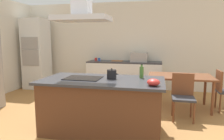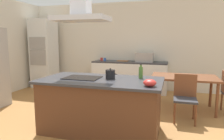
% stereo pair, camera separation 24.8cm
% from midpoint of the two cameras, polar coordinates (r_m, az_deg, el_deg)
% --- Properties ---
extents(ground, '(16.00, 16.00, 0.00)m').
position_cam_midpoint_polar(ground, '(5.06, 0.48, -9.45)').
color(ground, '#AD753D').
extents(wall_back, '(7.20, 0.10, 2.70)m').
position_cam_midpoint_polar(wall_back, '(6.54, 3.76, 6.61)').
color(wall_back, beige).
rests_on(wall_back, ground).
extents(kitchen_island, '(2.02, 1.05, 0.90)m').
position_cam_midpoint_polar(kitchen_island, '(3.54, -4.72, -9.69)').
color(kitchen_island, '#59331E').
rests_on(kitchen_island, ground).
extents(cooktop, '(0.60, 0.44, 0.01)m').
position_cam_midpoint_polar(cooktop, '(3.54, -9.96, -2.22)').
color(cooktop, black).
rests_on(cooktop, kitchen_island).
extents(tea_kettle, '(0.21, 0.16, 0.18)m').
position_cam_midpoint_polar(tea_kettle, '(3.44, -2.14, -1.20)').
color(tea_kettle, black).
rests_on(tea_kettle, kitchen_island).
extents(olive_oil_bottle, '(0.07, 0.07, 0.24)m').
position_cam_midpoint_polar(olive_oil_bottle, '(3.55, 6.19, -0.57)').
color(olive_oil_bottle, '#47722D').
rests_on(olive_oil_bottle, kitchen_island).
extents(mixing_bowl, '(0.18, 0.18, 0.10)m').
position_cam_midpoint_polar(mixing_bowl, '(2.97, 9.02, -3.38)').
color(mixing_bowl, red).
rests_on(mixing_bowl, kitchen_island).
extents(back_counter, '(2.22, 0.62, 0.90)m').
position_cam_midpoint_polar(back_counter, '(6.29, 2.23, -1.70)').
color(back_counter, silver).
rests_on(back_counter, ground).
extents(countertop_microwave, '(0.50, 0.38, 0.28)m').
position_cam_midpoint_polar(countertop_microwave, '(6.15, 6.33, 3.57)').
color(countertop_microwave, '#9E9993').
rests_on(countertop_microwave, back_counter).
extents(coffee_mug_red, '(0.08, 0.08, 0.09)m').
position_cam_midpoint_polar(coffee_mug_red, '(6.48, -5.58, 2.99)').
color(coffee_mug_red, red).
rests_on(coffee_mug_red, back_counter).
extents(coffee_mug_blue, '(0.08, 0.08, 0.09)m').
position_cam_midpoint_polar(coffee_mug_blue, '(6.38, -4.67, 2.91)').
color(coffee_mug_blue, '#2D56B2').
rests_on(coffee_mug_blue, back_counter).
extents(cutting_board, '(0.34, 0.24, 0.02)m').
position_cam_midpoint_polar(cutting_board, '(6.32, 0.35, 2.56)').
color(cutting_board, '#995B33').
rests_on(cutting_board, back_counter).
extents(wall_oven_stack, '(0.70, 0.66, 2.20)m').
position_cam_midpoint_polar(wall_oven_stack, '(7.06, -21.11, 4.18)').
color(wall_oven_stack, silver).
rests_on(wall_oven_stack, ground).
extents(dining_table, '(1.40, 0.90, 0.75)m').
position_cam_midpoint_polar(dining_table, '(4.87, 16.89, -2.43)').
color(dining_table, brown).
rests_on(dining_table, ground).
extents(chair_at_right_end, '(0.42, 0.42, 0.89)m').
position_cam_midpoint_polar(chair_at_right_end, '(5.06, 27.24, -4.45)').
color(chair_at_right_end, '#333338').
rests_on(chair_at_right_end, ground).
extents(chair_facing_island, '(0.42, 0.42, 0.89)m').
position_cam_midpoint_polar(chair_facing_island, '(4.26, 17.43, -6.18)').
color(chair_facing_island, '#333338').
rests_on(chair_facing_island, ground).
extents(range_hood, '(0.90, 0.55, 0.78)m').
position_cam_midpoint_polar(range_hood, '(3.53, -10.48, 17.25)').
color(range_hood, '#ADADB2').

